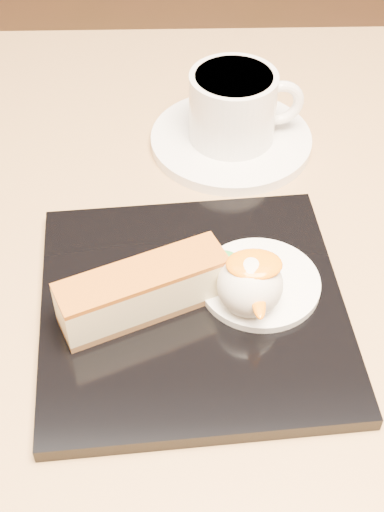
{
  "coord_description": "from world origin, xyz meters",
  "views": [
    {
      "loc": [
        0.01,
        -0.36,
        1.13
      ],
      "look_at": [
        0.02,
        -0.01,
        0.76
      ],
      "focal_mm": 50.0,
      "sensor_mm": 36.0,
      "label": 1
    }
  ],
  "objects_px": {
    "table": "(168,400)",
    "cheesecake": "(143,291)",
    "saucer": "(231,140)",
    "dessert_plate": "(193,308)",
    "coffee_cup": "(235,105)",
    "ice_cream_scoop": "(250,285)"
  },
  "relations": [
    {
      "from": "table",
      "to": "coffee_cup",
      "type": "relative_size",
      "value": 7.6
    },
    {
      "from": "dessert_plate",
      "to": "saucer",
      "type": "relative_size",
      "value": 1.47
    },
    {
      "from": "dessert_plate",
      "to": "ice_cream_scoop",
      "type": "height_order",
      "value": "ice_cream_scoop"
    },
    {
      "from": "table",
      "to": "saucer",
      "type": "xyz_separation_m",
      "value": [
        0.06,
        0.18,
        0.16
      ]
    },
    {
      "from": "coffee_cup",
      "to": "dessert_plate",
      "type": "bearing_deg",
      "value": -108.34
    },
    {
      "from": "coffee_cup",
      "to": "cheesecake",
      "type": "bearing_deg",
      "value": -116.89
    },
    {
      "from": "ice_cream_scoop",
      "to": "saucer",
      "type": "bearing_deg",
      "value": 89.71
    },
    {
      "from": "table",
      "to": "cheesecake",
      "type": "xyz_separation_m",
      "value": [
        -0.01,
        -0.03,
        0.19
      ]
    },
    {
      "from": "dessert_plate",
      "to": "coffee_cup",
      "type": "distance_m",
      "value": 0.21
    },
    {
      "from": "dessert_plate",
      "to": "coffee_cup",
      "type": "height_order",
      "value": "coffee_cup"
    },
    {
      "from": "table",
      "to": "dessert_plate",
      "type": "distance_m",
      "value": 0.16
    },
    {
      "from": "saucer",
      "to": "table",
      "type": "bearing_deg",
      "value": -109.42
    },
    {
      "from": "saucer",
      "to": "dessert_plate",
      "type": "bearing_deg",
      "value": -101.37
    },
    {
      "from": "table",
      "to": "cheesecake",
      "type": "relative_size",
      "value": 6.45
    },
    {
      "from": "table",
      "to": "cheesecake",
      "type": "distance_m",
      "value": 0.19
    },
    {
      "from": "cheesecake",
      "to": "saucer",
      "type": "distance_m",
      "value": 0.22
    },
    {
      "from": "dessert_plate",
      "to": "coffee_cup",
      "type": "bearing_deg",
      "value": 78.1
    },
    {
      "from": "cheesecake",
      "to": "saucer",
      "type": "xyz_separation_m",
      "value": [
        0.08,
        0.21,
        -0.03
      ]
    },
    {
      "from": "saucer",
      "to": "coffee_cup",
      "type": "distance_m",
      "value": 0.04
    },
    {
      "from": "ice_cream_scoop",
      "to": "saucer",
      "type": "distance_m",
      "value": 0.21
    },
    {
      "from": "saucer",
      "to": "ice_cream_scoop",
      "type": "bearing_deg",
      "value": -90.29
    },
    {
      "from": "ice_cream_scoop",
      "to": "saucer",
      "type": "xyz_separation_m",
      "value": [
        0.0,
        0.21,
        -0.03
      ]
    }
  ]
}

